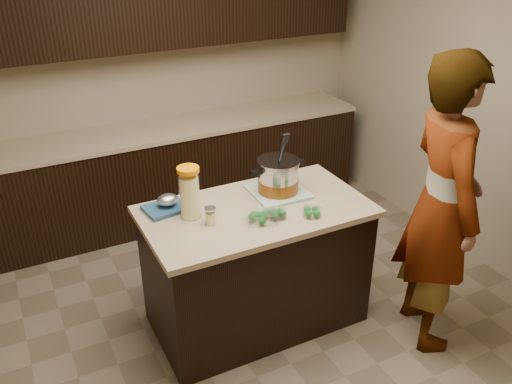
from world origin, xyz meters
TOP-DOWN VIEW (x-y plane):
  - ground_plane at (0.00, 0.00)m, footprint 4.00×4.00m
  - room_shell at (0.00, 0.00)m, footprint 4.04×4.04m
  - back_cabinets at (0.00, 1.74)m, footprint 3.60×0.63m
  - island at (0.00, 0.00)m, footprint 1.46×0.81m
  - dish_towel at (0.23, 0.13)m, footprint 0.37×0.37m
  - stock_pot at (0.23, 0.13)m, footprint 0.40×0.30m
  - lemonade_pitcher at (-0.41, 0.09)m, footprint 0.18×0.18m
  - mason_jar at (-0.33, -0.04)m, footprint 0.08×0.08m
  - broccoli_tub_left at (0.07, -0.16)m, footprint 0.15×0.15m
  - broccoli_tub_right at (0.27, -0.24)m, footprint 0.13×0.13m
  - broccoli_tub_rect at (-0.05, -0.16)m, footprint 0.22×0.18m
  - blue_tray at (-0.52, 0.25)m, footprint 0.29×0.24m
  - person at (0.98, -0.61)m, footprint 0.68×0.82m

SIDE VIEW (x-z plane):
  - ground_plane at x=0.00m, z-range 0.00..0.00m
  - island at x=0.00m, z-range 0.00..0.90m
  - dish_towel at x=0.23m, z-range 0.90..0.92m
  - broccoli_tub_left at x=0.07m, z-range 0.90..0.95m
  - broccoli_tub_right at x=0.27m, z-range 0.90..0.95m
  - broccoli_tub_rect at x=-0.05m, z-range 0.90..0.96m
  - blue_tray at x=-0.52m, z-range 0.88..0.98m
  - back_cabinets at x=0.00m, z-range -0.22..2.10m
  - mason_jar at x=-0.33m, z-range 0.89..1.01m
  - person at x=0.98m, z-range 0.00..1.95m
  - stock_pot at x=0.23m, z-range 0.81..1.22m
  - lemonade_pitcher at x=-0.41m, z-range 0.89..1.22m
  - room_shell at x=0.00m, z-range 0.35..3.07m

